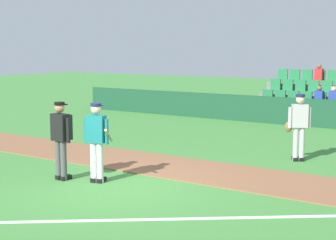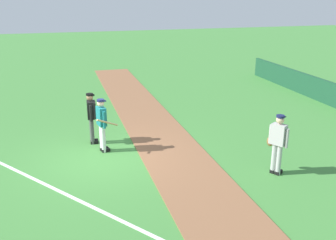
{
  "view_description": "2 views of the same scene",
  "coord_description": "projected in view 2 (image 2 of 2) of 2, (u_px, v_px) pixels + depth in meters",
  "views": [
    {
      "loc": [
        6.73,
        -8.23,
        2.91
      ],
      "look_at": [
        0.02,
        2.04,
        1.2
      ],
      "focal_mm": 54.38,
      "sensor_mm": 36.0,
      "label": 1
    },
    {
      "loc": [
        11.15,
        -1.1,
        4.97
      ],
      "look_at": [
        -0.16,
        2.14,
        1.01
      ],
      "focal_mm": 41.03,
      "sensor_mm": 36.0,
      "label": 2
    }
  ],
  "objects": [
    {
      "name": "ground_plane",
      "position": [
        104.0,
        158.0,
        12.03
      ],
      "size": [
        80.0,
        80.0,
        0.0
      ],
      "primitive_type": "plane",
      "color": "#42843A"
    },
    {
      "name": "infield_dirt_path",
      "position": [
        171.0,
        150.0,
        12.6
      ],
      "size": [
        28.0,
        2.13,
        0.03
      ],
      "primitive_type": "cube",
      "color": "brown",
      "rests_on": "ground"
    },
    {
      "name": "foul_line_chalk",
      "position": [
        98.0,
        210.0,
        9.17
      ],
      "size": [
        9.7,
        7.22,
        0.01
      ],
      "primitive_type": "cube",
      "rotation": [
        0.0,
        0.0,
        0.64
      ],
      "color": "white",
      "rests_on": "ground"
    },
    {
      "name": "batter_teal_jersey",
      "position": [
        102.0,
        123.0,
        12.23
      ],
      "size": [
        0.74,
        0.72,
        1.76
      ],
      "color": "white",
      "rests_on": "ground"
    },
    {
      "name": "umpire_home_plate",
      "position": [
        92.0,
        115.0,
        12.91
      ],
      "size": [
        0.59,
        0.31,
        1.76
      ],
      "color": "#4C4C4C",
      "rests_on": "ground"
    },
    {
      "name": "runner_grey_jersey",
      "position": [
        278.0,
        142.0,
        10.71
      ],
      "size": [
        0.64,
        0.43,
        1.76
      ],
      "color": "#B2B2B2",
      "rests_on": "ground"
    }
  ]
}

